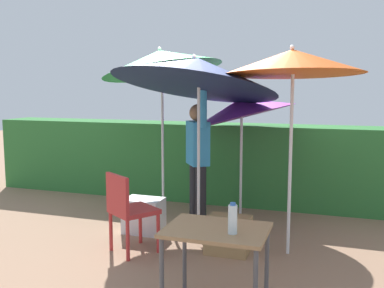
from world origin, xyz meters
TOP-DOWN VIEW (x-y plane):
  - ground_plane at (0.00, 0.00)m, footprint 24.00×24.00m
  - hedge_row at (0.00, 1.80)m, footprint 8.00×0.70m
  - umbrella_rainbow at (1.27, -0.19)m, footprint 1.47×1.48m
  - umbrella_orange at (0.14, 0.05)m, footprint 2.03×2.00m
  - umbrella_yellow at (-0.62, 0.78)m, footprint 1.71×1.69m
  - umbrella_navy at (0.47, 1.01)m, footprint 1.48×1.46m
  - person_vendor at (0.04, 0.41)m, footprint 0.39×0.50m
  - chair_plastic at (-0.39, -0.73)m, footprint 0.61×0.61m
  - cooler_box at (-0.52, -0.05)m, footprint 0.48×0.33m
  - crate_cardboard at (0.64, -0.35)m, footprint 0.47×0.39m
  - folding_table at (0.87, -1.68)m, footprint 0.80×0.60m
  - bottle_water at (1.02, -1.77)m, footprint 0.07×0.07m

SIDE VIEW (x-z plane):
  - ground_plane at x=0.00m, z-range 0.00..0.00m
  - crate_cardboard at x=0.64m, z-range 0.00..0.39m
  - cooler_box at x=-0.52m, z-range 0.00..0.43m
  - chair_plastic at x=-0.39m, z-range 0.07..0.96m
  - hedge_row at x=0.00m, z-range 0.00..1.24m
  - folding_table at x=0.87m, z-range 0.27..0.98m
  - bottle_water at x=1.02m, z-range 0.71..0.95m
  - person_vendor at x=0.04m, z-range -0.01..1.87m
  - umbrella_navy at x=0.47m, z-range 0.60..2.46m
  - umbrella_orange at x=0.14m, z-range 0.77..3.20m
  - umbrella_rainbow at x=1.27m, z-range 0.94..3.19m
  - umbrella_yellow at x=-0.62m, z-range 0.92..3.43m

